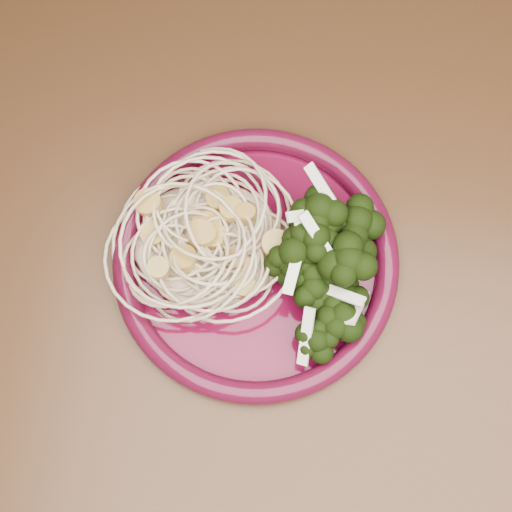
% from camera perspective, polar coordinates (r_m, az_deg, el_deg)
% --- Properties ---
extents(dining_table, '(1.20, 0.80, 0.75)m').
position_cam_1_polar(dining_table, '(0.68, -3.18, -4.10)').
color(dining_table, '#472814').
rests_on(dining_table, ground).
extents(dinner_plate, '(0.28, 0.28, 0.02)m').
position_cam_1_polar(dinner_plate, '(0.58, 0.00, -0.33)').
color(dinner_plate, '#50061F').
rests_on(dinner_plate, dining_table).
extents(spaghetti_pile, '(0.15, 0.13, 0.03)m').
position_cam_1_polar(spaghetti_pile, '(0.57, -3.86, 1.30)').
color(spaghetti_pile, beige).
rests_on(spaghetti_pile, dinner_plate).
extents(scallop_cluster, '(0.13, 0.13, 0.04)m').
position_cam_1_polar(scallop_cluster, '(0.54, -4.08, 2.35)').
color(scallop_cluster, gold).
rests_on(scallop_cluster, spaghetti_pile).
extents(broccoli_pile, '(0.11, 0.16, 0.05)m').
position_cam_1_polar(broccoli_pile, '(0.55, 4.88, -1.40)').
color(broccoli_pile, black).
rests_on(broccoli_pile, dinner_plate).
extents(onion_garnish, '(0.08, 0.10, 0.04)m').
position_cam_1_polar(onion_garnish, '(0.52, 5.15, -0.52)').
color(onion_garnish, white).
rests_on(onion_garnish, broccoli_pile).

